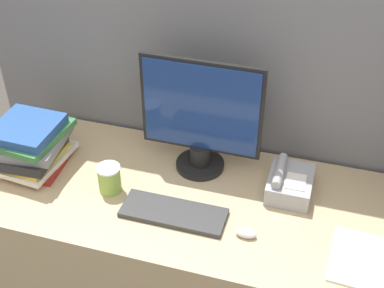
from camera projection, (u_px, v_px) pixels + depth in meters
cubicle_panel_rear at (218, 116)px, 2.27m from camera, size 2.04×0.04×1.77m
desk at (192, 263)px, 2.27m from camera, size 1.64×0.70×0.77m
monitor at (201, 121)px, 2.05m from camera, size 0.48×0.20×0.48m
keyboard at (174, 213)px, 1.96m from camera, size 0.39×0.14×0.02m
mouse at (246, 233)px, 1.87m from camera, size 0.07×0.04×0.03m
coffee_cup at (109, 179)px, 2.04m from camera, size 0.09×0.09×0.11m
book_stack at (32, 145)px, 2.13m from camera, size 0.26×0.32×0.21m
desk_telephone at (289, 183)px, 2.04m from camera, size 0.16×0.21×0.11m
paper_pile at (361, 260)px, 1.79m from camera, size 0.21×0.26×0.01m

